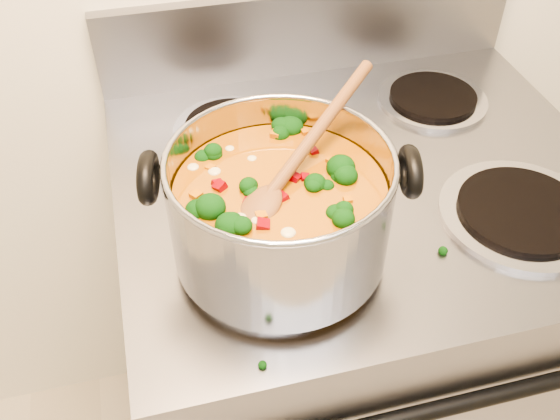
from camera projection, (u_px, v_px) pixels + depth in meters
The scene contains 4 objects.
electric_range at pixel (344, 335), 1.32m from camera, with size 0.80×0.72×1.08m.
stockpot at pixel (280, 210), 0.80m from camera, with size 0.35×0.29×0.17m.
wooden_spoon at pixel (290, 168), 0.78m from camera, with size 0.25×0.22×0.10m.
cooktop_crumbs at pixel (239, 222), 0.91m from camera, with size 0.30×0.31×0.01m.
Camera 1 is at (-0.30, 0.44, 1.56)m, focal length 40.00 mm.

